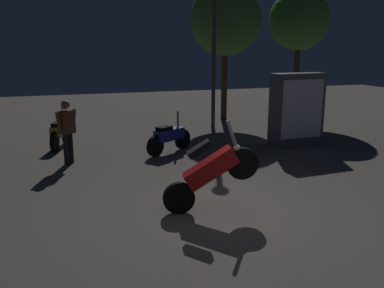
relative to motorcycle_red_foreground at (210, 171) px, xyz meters
name	(u,v)px	position (x,y,z in m)	size (l,w,h in m)	color
ground_plane	(229,214)	(0.27, -0.20, -0.74)	(40.00, 40.00, 0.00)	#605951
motorcycle_red_foreground	(210,171)	(0.00, 0.00, 0.00)	(1.65, 0.49, 1.63)	black
motorcycle_blue_parked_left	(169,137)	(0.45, 4.24, -0.31)	(1.46, 0.96, 1.11)	black
motorcycle_orange_parked_right	(60,132)	(-2.36, 5.87, -0.31)	(0.60, 1.61, 1.11)	black
person_rider_beside	(67,127)	(-2.20, 4.00, 0.19)	(0.55, 0.51, 1.57)	black
streetlamp_near	(214,29)	(2.97, 7.38, 2.70)	(0.36, 0.36, 5.49)	#38383D
tree_left_bg	(225,20)	(4.01, 8.86, 3.09)	(2.74, 2.74, 5.22)	#4C331E
tree_center_bg	(299,20)	(7.00, 8.40, 3.11)	(2.40, 2.40, 5.08)	#4C331E
kiosk_billboard	(297,110)	(4.23, 3.95, 0.31)	(1.62, 0.61, 2.10)	#595960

